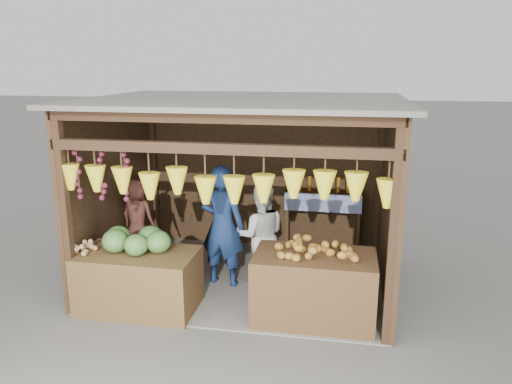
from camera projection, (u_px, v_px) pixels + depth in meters
The scene contains 12 objects.
ground at pixel (246, 279), 7.42m from camera, with size 80.00×80.00×0.00m, color #514F49.
stall_structure at pixel (242, 170), 6.97m from camera, with size 4.30×3.30×2.66m.
back_shelf at pixel (323, 203), 8.24m from camera, with size 1.25×0.32×1.32m.
counter_left at pixel (139, 281), 6.45m from camera, with size 1.50×0.85×0.77m, color #50351A.
counter_right at pixel (314, 288), 6.14m from camera, with size 1.48×0.85×0.86m, color #452E17.
stool at pixel (141, 262), 7.66m from camera, with size 0.33×0.33×0.31m, color black.
man_standing at pixel (222, 226), 7.04m from camera, with size 0.65×0.42×1.77m, color navy.
woman_standing at pixel (261, 235), 7.09m from camera, with size 0.73×0.57×1.50m, color silver.
vendor_seated at pixel (138, 217), 7.47m from camera, with size 0.57×0.37×1.16m, color #542A21.
melon_pile at pixel (136, 240), 6.33m from camera, with size 1.00×0.50×0.32m, color #1C5416, non-canonical shape.
tanfruit_pile at pixel (85, 247), 6.38m from camera, with size 0.34×0.40×0.13m, color #9C7848, non-canonical shape.
mango_pile at pixel (322, 248), 5.97m from camera, with size 1.40×0.64×0.22m, color #AF4117, non-canonical shape.
Camera 1 is at (1.41, -6.72, 3.10)m, focal length 35.00 mm.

